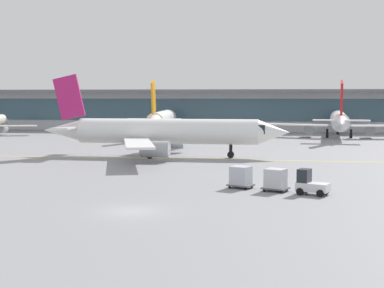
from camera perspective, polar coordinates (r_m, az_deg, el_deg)
ground_plane at (r=40.08m, az=-6.14°, el=-6.81°), size 400.00×400.00×0.00m
taxiway_centreline_stripe at (r=72.86m, az=-2.77°, el=-1.49°), size 110.00×0.49×0.01m
terminal_concourse at (r=132.38m, az=3.98°, el=3.51°), size 186.32×11.00×9.60m
gate_airplane_1 at (r=113.92m, az=-3.04°, el=2.49°), size 30.98×33.42×11.06m
gate_airplane_2 at (r=113.48m, az=14.74°, el=2.31°), size 30.59×33.03×10.94m
taxiing_regional_jet at (r=74.61m, az=-2.81°, el=1.22°), size 33.37×31.15×11.09m
baggage_tug at (r=47.28m, az=11.94°, el=-3.99°), size 2.94×2.38×2.10m
cargo_dolly_lead at (r=48.32m, az=8.50°, el=-3.55°), size 2.56×2.29×1.94m
cargo_dolly_trailing at (r=49.66m, az=4.99°, el=-3.29°), size 2.56×2.29×1.94m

